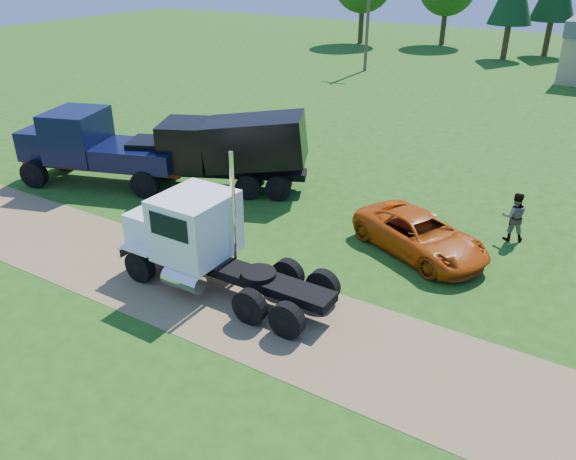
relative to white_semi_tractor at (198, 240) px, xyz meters
The scene contains 7 objects.
ground 4.12m from the white_semi_tractor, ahead, with size 140.00×140.00×0.00m, color #215011.
dirt_track 4.12m from the white_semi_tractor, ahead, with size 120.00×4.20×0.01m, color olive.
white_semi_tractor is the anchor object (origin of this frame).
black_dump_truck 7.75m from the white_semi_tractor, 121.73° to the left, with size 7.79×5.27×3.39m.
navy_truck 10.29m from the white_semi_tractor, 156.19° to the left, with size 7.59×4.67×3.24m.
orange_pickup 7.57m from the white_semi_tractor, 46.06° to the left, with size 2.31×5.00×1.39m, color #C94C09.
spectator_b 11.22m from the white_semi_tractor, 46.50° to the left, with size 0.88×0.69×1.82m, color #999999.
Camera 1 is at (6.53, -11.05, 9.44)m, focal length 35.00 mm.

